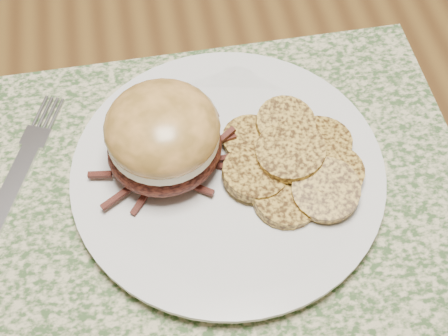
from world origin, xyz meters
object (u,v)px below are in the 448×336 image
at_px(pork_sandwich, 163,136).
at_px(fork, 14,183).
at_px(dining_table, 377,20).
at_px(dinner_plate, 228,173).

bearing_deg(pork_sandwich, fork, 153.45).
distance_m(dining_table, dinner_plate, 0.36).
bearing_deg(dining_table, dinner_plate, -133.73).
height_order(dinner_plate, fork, dinner_plate).
bearing_deg(dinner_plate, fork, 171.93).
xyz_separation_m(dinner_plate, fork, (-0.19, 0.03, -0.01)).
xyz_separation_m(dinner_plate, pork_sandwich, (-0.05, 0.02, 0.04)).
bearing_deg(dining_table, fork, -152.52).
distance_m(dining_table, pork_sandwich, 0.39).
height_order(pork_sandwich, fork, pork_sandwich).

